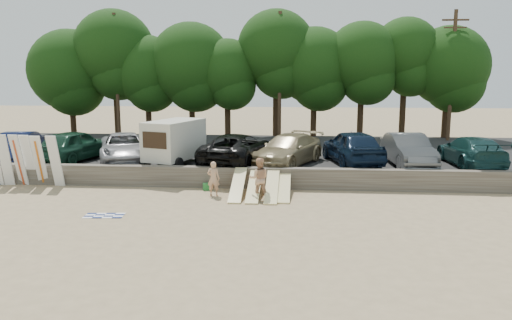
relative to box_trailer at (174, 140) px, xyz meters
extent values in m
plane|color=tan|center=(3.08, -5.17, -1.99)|extent=(120.00, 120.00, 0.00)
cube|color=#6B6356|center=(3.08, -2.17, -1.49)|extent=(44.00, 0.50, 1.00)
cube|color=#282828|center=(3.08, 5.33, -1.64)|extent=(44.00, 14.50, 0.70)
cylinder|color=#382616|center=(-11.19, 12.43, 0.38)|extent=(0.44, 0.44, 3.33)
sphere|color=#1E4112|center=(-11.19, 12.43, 3.64)|extent=(6.28, 6.28, 6.28)
cylinder|color=#382616|center=(-7.62, 12.43, 0.89)|extent=(0.44, 0.44, 4.35)
sphere|color=#1E4112|center=(-7.62, 12.43, 5.14)|extent=(6.15, 6.15, 6.15)
cylinder|color=#382616|center=(-5.11, 12.43, 0.37)|extent=(0.44, 0.44, 3.32)
sphere|color=#1E4112|center=(-5.11, 12.43, 3.61)|extent=(5.36, 5.36, 5.36)
cylinder|color=#382616|center=(-1.69, 12.43, 0.53)|extent=(0.44, 0.44, 3.64)
sphere|color=#1E4112|center=(-1.69, 12.43, 4.08)|extent=(6.28, 6.28, 6.28)
cylinder|color=#382616|center=(1.13, 12.01, 0.36)|extent=(0.44, 0.44, 3.31)
sphere|color=#1E4112|center=(1.13, 12.01, 3.60)|extent=(4.74, 4.74, 4.74)
cylinder|color=#382616|center=(4.75, 12.43, 0.90)|extent=(0.44, 0.44, 4.37)
sphere|color=#1E4112|center=(4.75, 12.43, 5.17)|extent=(5.84, 5.84, 5.84)
cylinder|color=#382616|center=(7.60, 12.43, 0.49)|extent=(0.44, 0.44, 3.55)
sphere|color=#1E4112|center=(7.60, 12.43, 3.96)|extent=(5.71, 5.71, 5.71)
cylinder|color=#382616|center=(11.03, 12.05, 0.65)|extent=(0.44, 0.44, 3.88)
sphere|color=#1E4112|center=(11.03, 12.05, 4.45)|extent=(5.39, 5.39, 5.39)
cylinder|color=#382616|center=(14.16, 12.43, 0.84)|extent=(0.44, 0.44, 4.25)
sphere|color=#1E4112|center=(14.16, 12.43, 4.99)|extent=(4.90, 4.90, 4.90)
cylinder|color=#382616|center=(17.26, 12.43, 0.48)|extent=(0.44, 0.44, 3.54)
sphere|color=#1E4112|center=(17.26, 12.43, 3.94)|extent=(5.79, 5.79, 5.79)
cylinder|color=#473321|center=(-6.92, 10.83, 3.21)|extent=(0.26, 0.26, 9.00)
cube|color=#473321|center=(-6.92, 10.83, 7.01)|extent=(1.80, 0.12, 0.12)
cube|color=#473321|center=(-6.92, 10.83, 6.51)|extent=(1.50, 0.10, 0.10)
cylinder|color=#473321|center=(5.08, 10.83, 3.21)|extent=(0.26, 0.26, 9.00)
cube|color=#473321|center=(5.08, 10.83, 7.01)|extent=(1.80, 0.12, 0.12)
cube|color=#473321|center=(5.08, 10.83, 6.51)|extent=(1.50, 0.10, 0.10)
cylinder|color=#473321|center=(17.08, 10.83, 3.21)|extent=(0.26, 0.26, 9.00)
cube|color=#473321|center=(17.08, 10.83, 7.01)|extent=(1.80, 0.12, 0.12)
cube|color=#473321|center=(17.08, 10.83, 6.51)|extent=(1.50, 0.10, 0.10)
cube|color=beige|center=(0.00, 0.01, 0.02)|extent=(2.84, 3.99, 1.98)
cube|color=black|center=(-0.56, -1.73, 0.20)|extent=(1.30, 0.45, 0.81)
cylinder|color=black|center=(-1.26, -0.82, -0.99)|extent=(0.36, 0.62, 0.60)
cylinder|color=black|center=(0.54, -1.40, -0.99)|extent=(0.36, 0.62, 0.60)
cylinder|color=black|center=(-0.53, 1.41, -0.99)|extent=(0.36, 0.62, 0.60)
cylinder|color=black|center=(1.27, 0.83, -0.99)|extent=(0.36, 0.62, 0.60)
imported|color=#11193C|center=(-9.01, 0.60, -0.54)|extent=(2.30, 4.74, 1.50)
imported|color=#133525|center=(-5.70, 0.60, -0.44)|extent=(3.20, 5.33, 1.70)
imported|color=#99989D|center=(-2.98, 0.73, -0.54)|extent=(4.23, 5.92, 1.50)
imported|color=black|center=(3.22, 0.44, -0.49)|extent=(3.79, 6.16, 1.59)
imported|color=#8D7D59|center=(5.92, 0.38, -0.51)|extent=(4.23, 5.80, 1.56)
imported|color=black|center=(9.30, 0.90, -0.39)|extent=(3.24, 5.63, 1.80)
imported|color=#454849|center=(12.08, 0.52, -0.47)|extent=(2.11, 5.11, 1.65)
imported|color=#133535|center=(15.32, 0.76, -0.52)|extent=(2.44, 5.40, 1.53)
cube|color=white|center=(-7.65, -2.76, -0.71)|extent=(0.53, 0.61, 2.56)
cube|color=white|center=(-7.04, -2.66, -0.72)|extent=(0.59, 0.71, 2.55)
cube|color=white|center=(-6.60, -2.52, -0.73)|extent=(0.50, 0.74, 2.52)
cube|color=white|center=(-5.99, -2.67, -0.73)|extent=(0.56, 0.82, 2.51)
cube|color=white|center=(-5.13, -2.79, -0.72)|extent=(0.52, 0.70, 2.54)
cube|color=#F2E098|center=(3.78, -3.80, -1.47)|extent=(0.56, 2.86, 1.03)
cube|color=#F2E098|center=(4.51, -3.81, -1.52)|extent=(0.56, 2.89, 0.93)
cube|color=#F2E098|center=(5.31, -3.84, -1.52)|extent=(0.56, 2.89, 0.93)
cube|color=#F2E098|center=(5.83, -3.60, -1.56)|extent=(0.56, 2.91, 0.86)
imported|color=tan|center=(2.69, -3.84, -1.21)|extent=(0.60, 0.42, 1.56)
imported|color=tan|center=(4.76, -4.26, -1.08)|extent=(0.94, 0.76, 1.82)
cube|color=#238233|center=(2.20, -2.77, -1.83)|extent=(0.45, 0.39, 0.32)
cube|color=#CB5C17|center=(5.05, -2.81, -1.88)|extent=(0.34, 0.30, 0.22)
plane|color=white|center=(-1.00, -7.35, -1.98)|extent=(1.63, 1.63, 0.00)
camera|label=1|loc=(6.39, -25.37, 3.46)|focal=35.00mm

